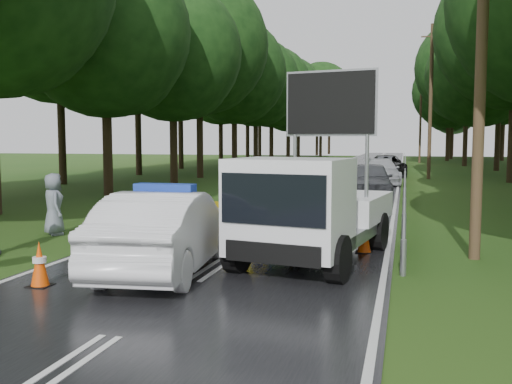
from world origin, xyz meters
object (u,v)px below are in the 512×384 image
(work_truck, at_px, (311,210))
(queue_car_third, at_px, (386,166))
(queue_car_second, at_px, (380,171))
(queue_car_fourth, at_px, (386,163))
(queue_car_first, at_px, (370,180))
(officer, at_px, (249,198))
(police_sedan, at_px, (166,232))
(barrier, at_px, (217,212))
(civilian, at_px, (262,204))

(work_truck, bearing_deg, queue_car_third, 98.36)
(queue_car_second, bearing_deg, queue_car_fourth, 83.29)
(queue_car_second, distance_m, queue_car_fourth, 13.47)
(queue_car_first, distance_m, queue_car_fourth, 21.73)
(officer, bearing_deg, queue_car_first, -102.04)
(officer, relative_size, queue_car_fourth, 0.49)
(police_sedan, height_order, barrier, police_sedan)
(queue_car_fourth, bearing_deg, queue_car_second, -93.36)
(barrier, xyz_separation_m, officer, (0.32, 1.86, 0.15))
(work_truck, xyz_separation_m, queue_car_first, (0.39, 13.88, -0.31))
(queue_car_first, xyz_separation_m, queue_car_second, (0.11, 8.26, -0.07))
(police_sedan, xyz_separation_m, work_truck, (2.61, 1.57, 0.32))
(queue_car_first, xyz_separation_m, queue_car_fourth, (0.00, 21.72, -0.16))
(queue_car_second, bearing_deg, officer, -105.69)
(police_sedan, height_order, queue_car_third, police_sedan)
(barrier, bearing_deg, queue_car_fourth, 89.45)
(work_truck, height_order, barrier, work_truck)
(queue_car_second, height_order, queue_car_third, queue_car_third)
(police_sedan, relative_size, queue_car_fourth, 1.27)
(police_sedan, bearing_deg, work_truck, -155.62)
(queue_car_second, bearing_deg, civilian, -103.35)
(officer, relative_size, civilian, 1.01)
(police_sedan, bearing_deg, barrier, -96.81)
(civilian, bearing_deg, queue_car_third, 71.41)
(work_truck, distance_m, queue_car_second, 22.15)
(queue_car_second, bearing_deg, queue_car_first, -97.99)
(civilian, bearing_deg, queue_car_first, 66.31)
(queue_car_first, height_order, queue_car_third, queue_car_first)
(civilian, distance_m, queue_car_first, 11.76)
(civilian, bearing_deg, barrier, -157.83)
(police_sedan, distance_m, queue_car_second, 23.92)
(work_truck, height_order, queue_car_first, work_truck)
(barrier, bearing_deg, queue_car_third, 87.79)
(barrier, distance_m, queue_car_third, 27.70)
(work_truck, distance_m, officer, 4.15)
(barrier, relative_size, civilian, 1.35)
(civilian, distance_m, queue_car_second, 19.96)
(queue_car_third, bearing_deg, queue_car_fourth, 85.94)
(queue_car_first, height_order, queue_car_second, queue_car_first)
(work_truck, height_order, officer, work_truck)
(civilian, bearing_deg, officer, 105.53)
(work_truck, bearing_deg, queue_car_fourth, 98.96)
(queue_car_first, bearing_deg, police_sedan, -105.71)
(queue_car_second, distance_m, queue_car_third, 6.97)
(police_sedan, relative_size, work_truck, 0.91)
(barrier, height_order, queue_car_first, queue_car_first)
(police_sedan, distance_m, queue_car_fourth, 37.30)
(work_truck, relative_size, queue_car_fourth, 1.39)
(queue_car_second, relative_size, queue_car_third, 0.94)
(work_truck, distance_m, barrier, 3.07)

